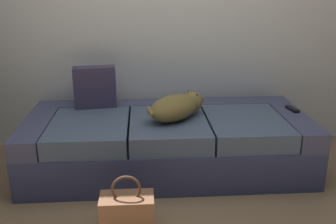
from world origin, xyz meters
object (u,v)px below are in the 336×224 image
Objects in this scene: tv_remote at (292,109)px; throw_pillow at (95,87)px; handbag at (127,213)px; couch at (168,142)px; dog_tan at (177,107)px.

tv_remote is 1.63m from throw_pillow.
tv_remote is 1.63m from handbag.
throw_pillow reaches higher than tv_remote.
couch is 6.44× the size of throw_pillow.
throw_pillow reaches higher than couch.
dog_tan is 0.97m from tv_remote.
throw_pillow is at bearing 104.33° from handbag.
dog_tan is 1.50× the size of throw_pillow.
tv_remote reaches higher than handbag.
couch is at bearing -25.21° from throw_pillow.
dog_tan is 1.35× the size of handbag.
couch is at bearing 70.23° from handbag.
dog_tan is 0.74m from throw_pillow.
handbag is (-1.32, -0.90, -0.33)m from tv_remote.
couch is 0.34m from dog_tan.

